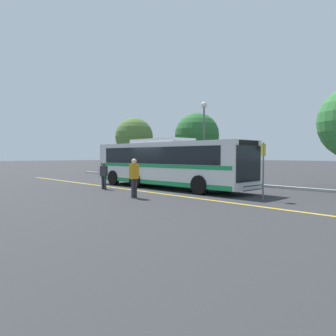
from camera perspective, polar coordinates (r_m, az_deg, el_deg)
ground_plane at (r=20.23m, az=-1.97°, el=-3.53°), size 220.00×220.00×0.00m
lane_strip_0 at (r=18.76m, az=-4.97°, el=-3.98°), size 31.28×0.20×0.01m
curb_strip at (r=23.87m, az=9.03°, el=-2.49°), size 39.28×0.36×0.15m
transit_bus at (r=20.08m, az=-0.03°, el=0.98°), size 11.67×2.95×3.04m
parked_car_0 at (r=31.01m, az=-8.91°, el=-0.29°), size 4.14×1.89×1.35m
parked_car_1 at (r=26.13m, az=-0.61°, el=-0.71°), size 4.73×2.03×1.33m
pedestrian_0 at (r=15.61m, az=-5.93°, el=-1.28°), size 0.24×0.42×1.87m
pedestrian_1 at (r=19.93m, az=-11.11°, el=-1.03°), size 0.47×0.37×1.61m
bus_stop_sign at (r=15.36m, az=16.26°, el=0.67°), size 0.07×0.40×2.60m
street_lamp at (r=26.33m, az=6.29°, el=7.70°), size 0.50×0.50×6.27m
tree_2 at (r=30.60m, az=5.06°, el=5.71°), size 4.11×4.11×5.96m
tree_3 at (r=35.72m, az=-5.91°, el=5.43°), size 4.07×4.07×6.08m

